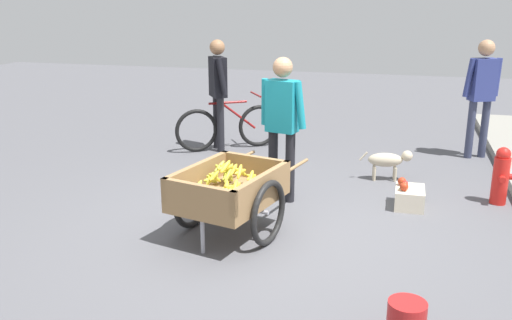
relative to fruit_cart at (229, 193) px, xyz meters
name	(u,v)px	position (x,y,z in m)	size (l,w,h in m)	color
ground_plane	(273,227)	(-0.28, 0.39, -0.44)	(24.00, 24.00, 0.00)	#56565B
fruit_cart	(229,193)	(0.00, 0.00, 0.00)	(1.79, 1.16, 0.72)	#937047
vendor_person	(282,116)	(-1.10, 0.29, 0.56)	(0.28, 0.54, 1.66)	black
bicycle	(228,127)	(-3.10, -0.97, -0.09)	(0.97, 1.42, 0.85)	black
cyclist_person	(218,85)	(-3.02, -1.10, 0.57)	(0.45, 0.40, 1.68)	black
dog	(388,160)	(-2.16, 1.47, -0.17)	(0.24, 0.67, 0.40)	beige
fire_hydrant	(501,176)	(-1.61, 2.74, -0.11)	(0.25, 0.25, 0.67)	red
apple_crate	(409,197)	(-1.24, 1.74, -0.32)	(0.44, 0.32, 0.32)	beige
bystander_person	(482,88)	(-3.57, 2.69, 0.59)	(0.33, 0.51, 1.71)	#333851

